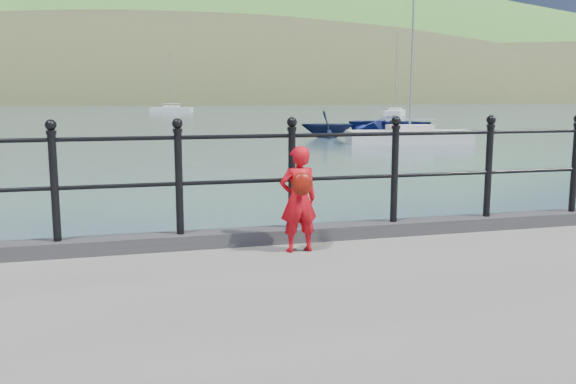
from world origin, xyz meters
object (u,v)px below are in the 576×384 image
object	(u,v)px
launch_blue	(391,124)
sailboat_far	(395,113)
sailboat_deep	(171,110)
railing	(237,168)
child	(299,199)
launch_navy	(327,124)
sailboat_near	(409,137)

from	to	relation	value
launch_blue	sailboat_far	distance (m)	34.83
sailboat_far	sailboat_deep	bearing A→B (deg)	74.11
railing	sailboat_far	size ratio (longest dim) A/B	1.73
child	launch_navy	bearing A→B (deg)	-113.27
railing	launch_navy	size ratio (longest dim) A/B	5.83
child	sailboat_deep	size ratio (longest dim) A/B	0.11
railing	sailboat_deep	bearing A→B (deg)	86.13
sailboat_deep	sailboat_near	bearing A→B (deg)	-62.53
launch_navy	sailboat_far	size ratio (longest dim) A/B	0.30
sailboat_deep	launch_navy	bearing A→B (deg)	-64.52
launch_blue	launch_navy	distance (m)	7.65
railing	child	xyz separation A→B (m)	(0.54, -0.46, -0.28)
launch_blue	launch_navy	world-z (taller)	launch_navy
launch_blue	sailboat_far	world-z (taller)	sailboat_far
sailboat_far	child	bearing A→B (deg)	-174.96
railing	sailboat_near	bearing A→B (deg)	60.00
launch_blue	railing	bearing A→B (deg)	-168.79
sailboat_near	sailboat_far	world-z (taller)	sailboat_far
launch_blue	sailboat_near	bearing A→B (deg)	-160.85
railing	sailboat_far	world-z (taller)	sailboat_far
launch_navy	sailboat_deep	bearing A→B (deg)	21.81
railing	launch_navy	distance (m)	31.34
child	launch_blue	world-z (taller)	child
child	sailboat_far	bearing A→B (deg)	-119.74
sailboat_near	launch_navy	bearing A→B (deg)	126.21
launch_navy	sailboat_near	size ratio (longest dim) A/B	0.34
launch_blue	launch_navy	size ratio (longest dim) A/B	1.85
sailboat_near	sailboat_far	size ratio (longest dim) A/B	0.87
sailboat_far	launch_blue	bearing A→B (deg)	-174.70
launch_navy	sailboat_near	world-z (taller)	sailboat_near
railing	launch_blue	world-z (taller)	railing
railing	launch_blue	size ratio (longest dim) A/B	3.15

